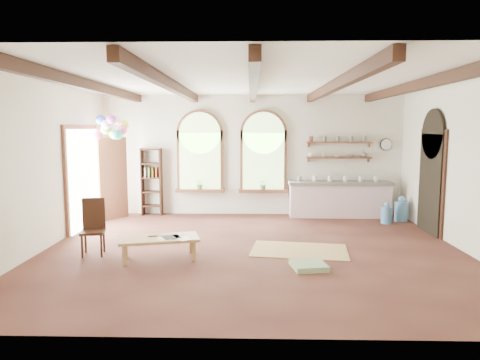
{
  "coord_description": "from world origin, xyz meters",
  "views": [
    {
      "loc": [
        -0.04,
        -8.0,
        2.32
      ],
      "look_at": [
        -0.26,
        0.6,
        1.28
      ],
      "focal_mm": 32.0,
      "sensor_mm": 36.0,
      "label": 1
    }
  ],
  "objects_px": {
    "coffee_table": "(159,240)",
    "side_chair": "(93,239)",
    "kitchen_counter": "(339,199)",
    "balloon_cluster": "(111,128)"
  },
  "relations": [
    {
      "from": "coffee_table",
      "to": "side_chair",
      "type": "xyz_separation_m",
      "value": [
        -1.27,
        0.24,
        -0.05
      ]
    },
    {
      "from": "kitchen_counter",
      "to": "coffee_table",
      "type": "relative_size",
      "value": 1.79
    },
    {
      "from": "kitchen_counter",
      "to": "side_chair",
      "type": "height_order",
      "value": "side_chair"
    },
    {
      "from": "coffee_table",
      "to": "side_chair",
      "type": "relative_size",
      "value": 1.44
    },
    {
      "from": "coffee_table",
      "to": "balloon_cluster",
      "type": "distance_m",
      "value": 3.92
    },
    {
      "from": "side_chair",
      "to": "balloon_cluster",
      "type": "height_order",
      "value": "balloon_cluster"
    },
    {
      "from": "balloon_cluster",
      "to": "side_chair",
      "type": "bearing_deg",
      "value": -80.11
    },
    {
      "from": "kitchen_counter",
      "to": "side_chair",
      "type": "distance_m",
      "value": 6.35
    },
    {
      "from": "coffee_table",
      "to": "balloon_cluster",
      "type": "xyz_separation_m",
      "value": [
        -1.74,
        2.9,
        1.99
      ]
    },
    {
      "from": "kitchen_counter",
      "to": "balloon_cluster",
      "type": "xyz_separation_m",
      "value": [
        -5.71,
        -0.91,
        1.86
      ]
    }
  ]
}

